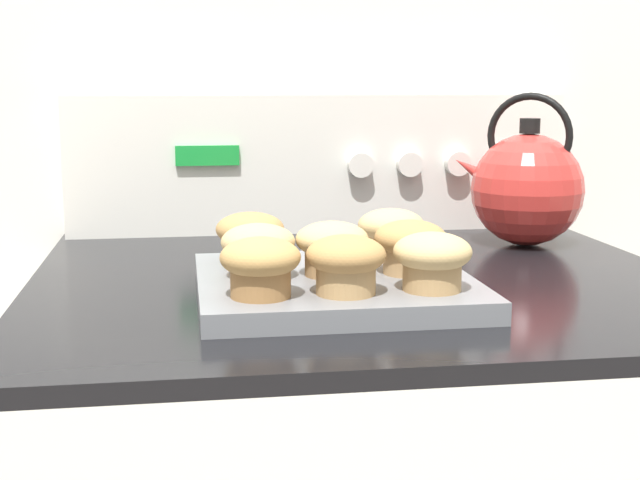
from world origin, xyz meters
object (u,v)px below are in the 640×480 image
object	(u,v)px
muffin_pan	(334,286)
muffin_r1_c2	(410,245)
muffin_r2_c2	(391,231)
muffin_r0_c2	(432,259)
muffin_r1_c0	(258,249)
muffin_r1_c1	(332,246)
tea_kettle	(526,187)
muffin_r0_c1	(346,262)
muffin_r2_c0	(250,235)
muffin_r0_c0	(260,265)

from	to	relation	value
muffin_pan	muffin_r1_c2	distance (m)	0.09
muffin_r2_c2	muffin_r0_c2	bearing A→B (deg)	-89.22
muffin_r1_c0	muffin_r1_c2	xyz separation A→B (m)	(0.16, -0.00, 0.00)
muffin_pan	muffin_r1_c1	distance (m)	0.04
muffin_r0_c2	muffin_r2_c2	size ratio (longest dim) A/B	1.00
muffin_r0_c2	muffin_r1_c1	xyz separation A→B (m)	(-0.08, 0.08, 0.00)
tea_kettle	muffin_r1_c1	bearing A→B (deg)	-140.90
muffin_r0_c1	muffin_r2_c0	bearing A→B (deg)	115.78
muffin_pan	muffin_r2_c0	bearing A→B (deg)	135.43
muffin_r2_c0	tea_kettle	bearing A→B (deg)	24.05
tea_kettle	muffin_r0_c0	bearing A→B (deg)	-139.43
muffin_r1_c1	tea_kettle	size ratio (longest dim) A/B	0.37
muffin_r1_c0	muffin_r2_c0	bearing A→B (deg)	91.41
muffin_r0_c1	muffin_r1_c2	bearing A→B (deg)	43.82
muffin_r1_c1	tea_kettle	world-z (taller)	tea_kettle
muffin_r1_c1	muffin_r2_c2	size ratio (longest dim) A/B	1.00
muffin_r1_c1	muffin_r0_c0	bearing A→B (deg)	-134.37
muffin_r2_c0	tea_kettle	world-z (taller)	tea_kettle
muffin_r2_c0	muffin_r2_c2	xyz separation A→B (m)	(0.16, 0.00, 0.00)
muffin_r0_c0	muffin_r2_c0	xyz separation A→B (m)	(0.00, 0.16, 0.00)
muffin_pan	muffin_r1_c2	size ratio (longest dim) A/B	3.71
muffin_r2_c0	muffin_r0_c0	bearing A→B (deg)	-90.96
muffin_r2_c2	tea_kettle	distance (m)	0.28
muffin_r0_c1	muffin_r2_c0	xyz separation A→B (m)	(-0.08, 0.16, 0.00)
muffin_r0_c0	muffin_r0_c1	size ratio (longest dim) A/B	1.00
muffin_r0_c1	muffin_r1_c2	world-z (taller)	same
muffin_r2_c0	muffin_pan	bearing A→B (deg)	-44.57
muffin_pan	muffin_r1_c0	size ratio (longest dim) A/B	3.71
muffin_r0_c1	tea_kettle	world-z (taller)	tea_kettle
muffin_r0_c0	muffin_r1_c0	distance (m)	0.08
muffin_r2_c0	muffin_r2_c2	size ratio (longest dim) A/B	1.00
muffin_r0_c2	muffin_r2_c2	distance (m)	0.16
muffin_pan	muffin_r1_c1	world-z (taller)	muffin_r1_c1
muffin_r0_c1	muffin_r1_c1	world-z (taller)	same
muffin_r0_c2	muffin_r1_c2	world-z (taller)	same
muffin_r2_c0	muffin_r0_c2	bearing A→B (deg)	-44.32
muffin_r0_c0	muffin_r1_c2	xyz separation A→B (m)	(0.16, 0.08, 0.00)
muffin_r1_c2	muffin_r1_c0	bearing A→B (deg)	179.61
muffin_r2_c2	muffin_pan	bearing A→B (deg)	-133.99
muffin_r0_c0	muffin_r1_c2	distance (m)	0.18
muffin_pan	muffin_r1_c0	distance (m)	0.09
muffin_r0_c0	muffin_r1_c0	world-z (taller)	same
muffin_r1_c0	muffin_r1_c2	distance (m)	0.16
muffin_pan	muffin_r2_c0	size ratio (longest dim) A/B	3.71
muffin_pan	tea_kettle	size ratio (longest dim) A/B	1.36
muffin_pan	muffin_r2_c2	size ratio (longest dim) A/B	3.71
muffin_r0_c1	muffin_r1_c1	size ratio (longest dim) A/B	1.00
muffin_r0_c0	muffin_r2_c0	distance (m)	0.16
tea_kettle	muffin_r0_c2	bearing A→B (deg)	-124.12
muffin_pan	muffin_r2_c2	world-z (taller)	muffin_r2_c2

